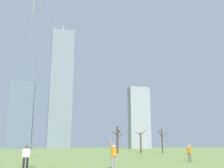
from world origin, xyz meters
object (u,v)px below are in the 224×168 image
(kite_flyer_midfield_left_white, at_px, (209,126))
(bare_tree_leftmost, at_px, (141,141))
(bystander_watching_nearby, at_px, (26,156))
(kite_flyer_midfield_center_yellow, at_px, (106,140))
(bare_tree_far_right_edge, at_px, (117,139))
(bare_tree_rightmost, at_px, (162,140))

(kite_flyer_midfield_left_white, height_order, bare_tree_leftmost, kite_flyer_midfield_left_white)
(bare_tree_leftmost, bearing_deg, bystander_watching_nearby, -121.01)
(kite_flyer_midfield_center_yellow, relative_size, bare_tree_far_right_edge, 1.91)
(kite_flyer_midfield_left_white, bearing_deg, bare_tree_rightmost, 71.70)
(kite_flyer_midfield_left_white, height_order, bare_tree_far_right_edge, kite_flyer_midfield_left_white)
(bystander_watching_nearby, distance_m, bare_tree_rightmost, 44.73)
(kite_flyer_midfield_left_white, distance_m, bystander_watching_nearby, 16.08)
(kite_flyer_midfield_center_yellow, bearing_deg, bystander_watching_nearby, 176.11)
(bare_tree_rightmost, bearing_deg, bare_tree_leftmost, -179.16)
(kite_flyer_midfield_center_yellow, bearing_deg, bare_tree_far_right_edge, 72.92)
(kite_flyer_midfield_center_yellow, height_order, bare_tree_rightmost, kite_flyer_midfield_center_yellow)
(bare_tree_leftmost, bearing_deg, kite_flyer_midfield_center_yellow, -114.29)
(kite_flyer_midfield_left_white, relative_size, bare_tree_rightmost, 3.28)
(bystander_watching_nearby, height_order, bare_tree_far_right_edge, bare_tree_far_right_edge)
(kite_flyer_midfield_left_white, height_order, bystander_watching_nearby, kite_flyer_midfield_left_white)
(bare_tree_rightmost, bearing_deg, bystander_watching_nearby, -126.50)
(bare_tree_rightmost, xyz_separation_m, bare_tree_far_right_edge, (-10.40, -0.55, 0.19))
(kite_flyer_midfield_left_white, relative_size, bystander_watching_nearby, 10.51)
(bare_tree_leftmost, bearing_deg, kite_flyer_midfield_left_white, -100.14)
(bare_tree_far_right_edge, relative_size, bare_tree_leftmost, 1.10)
(bystander_watching_nearby, bearing_deg, bare_tree_leftmost, 58.99)
(bare_tree_far_right_edge, distance_m, bare_tree_leftmost, 5.41)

